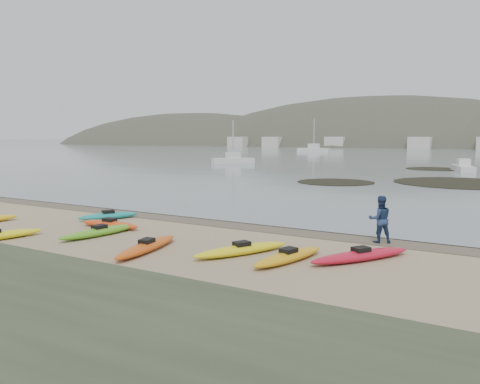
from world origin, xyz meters
The scene contains 5 objects.
ground centered at (0.00, 0.00, 0.00)m, with size 600.00×600.00×0.00m, color tan.
wet_sand centered at (0.00, -0.30, 0.00)m, with size 60.00×60.00×0.00m, color brown.
kayaks centered at (-1.61, -5.30, 0.17)m, with size 19.69×9.20×0.34m.
person_east centered at (6.77, -0.80, 0.92)m, with size 0.90×0.70×1.84m, color navy.
kelp_mats centered at (4.20, 29.31, 0.03)m, with size 18.87×29.90×0.04m.
Camera 1 is at (11.08, -19.00, 4.12)m, focal length 35.00 mm.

